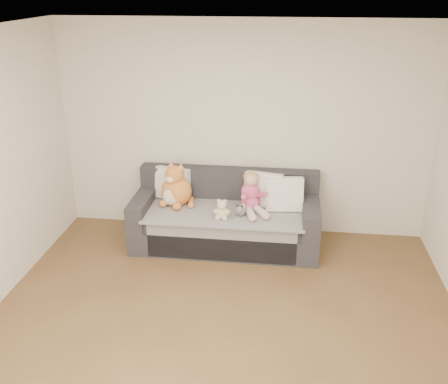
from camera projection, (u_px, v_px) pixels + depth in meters
name	position (u px, v px, depth m)	size (l,w,h in m)	color
room_shell	(221.00, 200.00, 4.12)	(5.00, 5.00, 5.00)	brown
sofa	(226.00, 219.00, 6.02)	(2.20, 0.94, 0.85)	#28282D
cushion_left	(173.00, 183.00, 6.14)	(0.46, 0.30, 0.40)	silver
cushion_right_back	(263.00, 190.00, 5.93)	(0.48, 0.28, 0.42)	silver
cushion_right_front	(284.00, 194.00, 5.82)	(0.45, 0.24, 0.41)	silver
toddler	(251.00, 194.00, 5.81)	(0.36, 0.48, 0.48)	#D94C78
plush_cat	(176.00, 189.00, 5.96)	(0.43, 0.39, 0.56)	#C7802C
teddy_bear	(222.00, 211.00, 5.63)	(0.19, 0.14, 0.24)	#CFB48F
plush_cow	(240.00, 210.00, 5.72)	(0.13, 0.20, 0.16)	white
sippy_cup	(223.00, 209.00, 5.77)	(0.11, 0.08, 0.12)	#5F3A9F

